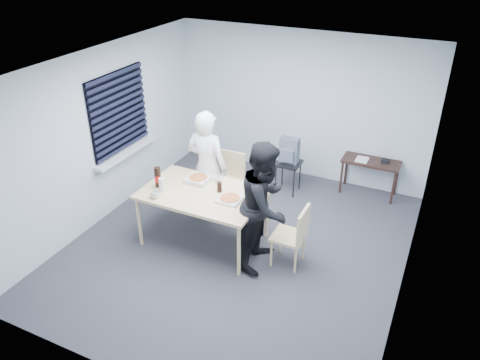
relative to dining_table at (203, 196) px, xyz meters
The scene contains 19 objects.
room 1.89m from the dining_table, 163.40° to the left, with size 5.00×5.00×5.00m.
dining_table is the anchor object (origin of this frame).
chair_far 1.15m from the dining_table, 96.27° to the left, with size 0.42×0.42×0.89m.
chair_right 1.38m from the dining_table, ahead, with size 0.42×0.42×0.89m.
person_white 0.65m from the dining_table, 113.00° to the left, with size 0.65×0.42×1.77m, color white.
person_black 0.97m from the dining_table, ahead, with size 0.86×0.47×1.77m, color black.
side_table 3.03m from the dining_table, 52.05° to the left, with size 0.94×0.42×0.63m.
stool 1.99m from the dining_table, 72.46° to the left, with size 0.40×0.40×0.56m.
backpack 1.96m from the dining_table, 72.35° to the left, with size 0.31×0.23×0.44m.
pizza_box_a 0.33m from the dining_table, 130.06° to the left, with size 0.31×0.31×0.08m.
pizza_box_b 0.44m from the dining_table, ahead, with size 0.31×0.31×0.04m.
mug_a 0.66m from the dining_table, 141.50° to the right, with size 0.12×0.12×0.10m, color silver.
mug_b 0.36m from the dining_table, 81.74° to the left, with size 0.10×0.10×0.09m, color silver.
cola_glass 0.27m from the dining_table, 29.49° to the left, with size 0.07×0.07×0.15m, color black.
soda_bottle 0.68m from the dining_table, 169.20° to the right, with size 0.09×0.09×0.30m.
plastic_cups 0.59m from the dining_table, 158.90° to the right, with size 0.08×0.08×0.19m, color silver.
rubber_band 0.34m from the dining_table, 49.45° to the right, with size 0.05×0.05×0.00m, color red.
papers 2.91m from the dining_table, 54.03° to the left, with size 0.20×0.27×0.00m, color white.
black_box 3.19m from the dining_table, 49.31° to the left, with size 0.13×0.09×0.05m, color black.
Camera 1 is at (2.35, -4.93, 4.09)m, focal length 35.00 mm.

